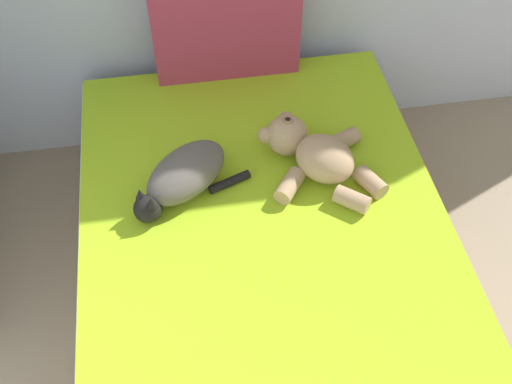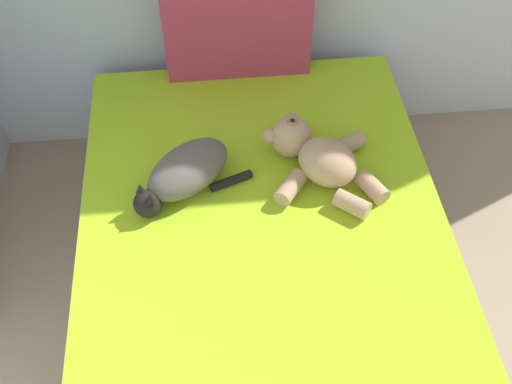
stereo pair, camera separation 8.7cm
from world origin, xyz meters
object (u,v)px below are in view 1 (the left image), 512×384
(cat, at_px, (183,176))
(teddy_bear, at_px, (314,153))
(bed, at_px, (269,280))
(cell_phone, at_px, (328,164))
(patterned_cushion, at_px, (226,25))

(cat, relative_size, teddy_bear, 0.88)
(bed, bearing_deg, cell_phone, 48.49)
(teddy_bear, height_order, cell_phone, teddy_bear)
(patterned_cushion, height_order, cat, patterned_cushion)
(bed, bearing_deg, cat, 133.15)
(teddy_bear, xyz_separation_m, cell_phone, (0.06, -0.00, -0.07))
(bed, height_order, cat, cat)
(cell_phone, bearing_deg, bed, -131.51)
(patterned_cushion, bearing_deg, cat, -110.87)
(teddy_bear, bearing_deg, cat, -175.71)
(patterned_cushion, bearing_deg, teddy_bear, -68.85)
(bed, bearing_deg, patterned_cushion, 91.11)
(bed, distance_m, patterned_cushion, 1.03)
(patterned_cushion, xyz_separation_m, cat, (-0.24, -0.64, -0.16))
(bed, height_order, teddy_bear, teddy_bear)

